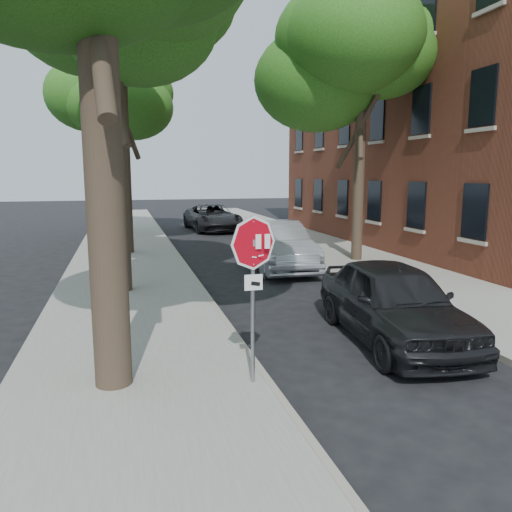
% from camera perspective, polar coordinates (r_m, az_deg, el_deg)
% --- Properties ---
extents(ground, '(120.00, 120.00, 0.00)m').
position_cam_1_polar(ground, '(8.29, 4.48, -14.38)').
color(ground, black).
rests_on(ground, ground).
extents(sidewalk_left, '(4.00, 55.00, 0.12)m').
position_cam_1_polar(sidewalk_left, '(19.42, -14.60, -0.65)').
color(sidewalk_left, gray).
rests_on(sidewalk_left, ground).
extents(sidewalk_right, '(4.00, 55.00, 0.12)m').
position_cam_1_polar(sidewalk_right, '(21.22, 8.98, 0.37)').
color(sidewalk_right, gray).
rests_on(sidewalk_right, ground).
extents(curb_left, '(0.12, 55.00, 0.13)m').
position_cam_1_polar(curb_left, '(19.53, -8.59, -0.38)').
color(curb_left, '#9E9384').
rests_on(curb_left, ground).
extents(curb_right, '(0.12, 55.00, 0.13)m').
position_cam_1_polar(curb_right, '(20.48, 3.73, 0.16)').
color(curb_right, '#9E9384').
rests_on(curb_right, ground).
extents(apartment_building, '(12.20, 20.20, 15.30)m').
position_cam_1_polar(apartment_building, '(27.20, 23.96, 17.72)').
color(apartment_building, brown).
rests_on(apartment_building, ground).
extents(stop_sign, '(0.76, 0.34, 2.61)m').
position_cam_1_polar(stop_sign, '(7.49, -0.32, -1.30)').
color(stop_sign, gray).
rests_on(stop_sign, sidewalk_left).
extents(tree_mid_a, '(5.59, 5.19, 9.84)m').
position_cam_1_polar(tree_mid_a, '(14.89, -16.23, 25.69)').
color(tree_mid_a, black).
rests_on(tree_mid_a, sidewalk_left).
extents(tree_mid_b, '(5.88, 5.46, 10.36)m').
position_cam_1_polar(tree_mid_b, '(21.77, -15.37, 21.41)').
color(tree_mid_b, black).
rests_on(tree_mid_b, sidewalk_left).
extents(tree_far, '(5.29, 4.91, 9.33)m').
position_cam_1_polar(tree_far, '(28.52, -15.88, 16.83)').
color(tree_far, black).
rests_on(tree_far, sidewalk_left).
extents(tree_right, '(5.29, 4.91, 9.33)m').
position_cam_1_polar(tree_right, '(19.64, 11.87, 20.56)').
color(tree_right, black).
rests_on(tree_right, sidewalk_right).
extents(car_a, '(2.35, 4.90, 1.61)m').
position_cam_1_polar(car_a, '(10.38, 15.43, -5.07)').
color(car_a, black).
rests_on(car_a, ground).
extents(car_b, '(1.93, 5.18, 1.69)m').
position_cam_1_polar(car_b, '(17.50, 2.31, 1.18)').
color(car_b, '#9B9CA3').
rests_on(car_b, ground).
extents(car_d, '(2.96, 5.79, 1.56)m').
position_cam_1_polar(car_d, '(29.83, -5.02, 4.42)').
color(car_d, black).
rests_on(car_d, ground).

